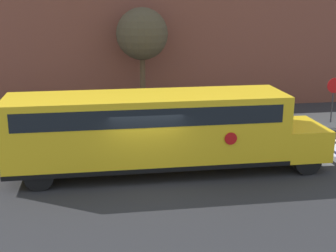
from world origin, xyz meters
The scene contains 6 objects.
ground_plane centered at (0.00, 0.00, 0.00)m, with size 60.00×60.00×0.00m, color #28282B.
sidewalk_strip centered at (0.00, 6.50, 0.07)m, with size 44.00×3.00×0.15m.
building_backdrop centered at (0.00, 13.00, 4.74)m, with size 32.00×4.00×9.48m.
school_bus centered at (0.50, 0.80, 1.71)m, with size 11.71×2.57×2.95m.
stop_sign centered at (10.12, 5.96, 1.64)m, with size 0.76×0.10×2.44m.
tree_near_sidewalk centered at (0.88, 9.47, 4.40)m, with size 2.75×2.75×5.81m.
Camera 1 is at (-1.61, -15.48, 6.33)m, focal length 50.00 mm.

